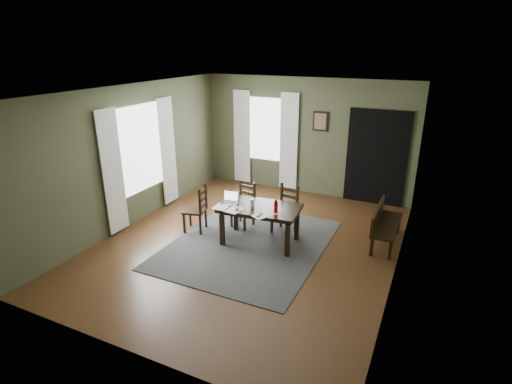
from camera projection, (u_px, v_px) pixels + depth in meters
The scene contains 25 objects.
ground at pixel (249, 244), 7.20m from camera, with size 5.00×6.00×0.01m.
room_shell at pixel (248, 147), 6.57m from camera, with size 5.02×6.02×2.71m.
rug at pixel (249, 244), 7.20m from camera, with size 2.60×3.20×0.01m.
dining_table at pixel (260, 211), 7.04m from camera, with size 1.45×0.96×0.69m.
chair_end at pixel (197, 209), 7.56m from camera, with size 0.48×0.48×0.91m.
chair_back_left at pixel (244, 205), 7.78m from camera, with size 0.43×0.43×0.88m.
chair_back_right at pixel (285, 210), 7.52m from camera, with size 0.47×0.47×0.92m.
bench at pixel (384, 222), 7.08m from camera, with size 0.40×1.24×0.70m.
laptop at pixel (230, 200), 7.18m from camera, with size 0.33×0.27×0.20m.
computer_mouse at pixel (237, 209), 6.87m from camera, with size 0.06×0.10×0.03m, color #3F3F42.
tv_remote at pixel (259, 215), 6.65m from camera, with size 0.05×0.17×0.02m, color black.
drinking_glass at pixel (252, 203), 6.95m from camera, with size 0.07×0.07×0.16m, color silver.
water_bottle at pixel (276, 207), 6.71m from camera, with size 0.09×0.09×0.25m.
paper_a at pixel (221, 207), 7.01m from camera, with size 0.24×0.32×0.00m, color white.
paper_b at pixel (261, 216), 6.64m from camera, with size 0.22×0.28×0.00m, color white.
paper_d at pixel (274, 211), 6.81m from camera, with size 0.21×0.28×0.00m, color white.
paper_e at pixel (234, 210), 6.87m from camera, with size 0.24×0.31×0.00m, color white.
window_left at pixel (140, 149), 7.84m from camera, with size 0.01×1.30×1.70m.
window_back at pixel (265, 129), 9.61m from camera, with size 1.00×0.01×1.50m.
curtain_left_near at pixel (113, 173), 7.22m from camera, with size 0.03×0.48×2.30m.
curtain_left_far at pixel (168, 152), 8.61m from camera, with size 0.03×0.48×2.30m.
curtain_back_left at pixel (242, 137), 9.92m from camera, with size 0.44×0.03×2.30m.
curtain_back_right at pixel (289, 142), 9.42m from camera, with size 0.44×0.03×2.30m.
framed_picture at pixel (320, 121), 8.96m from camera, with size 0.34×0.03×0.44m.
doorway_back at pixel (376, 158), 8.70m from camera, with size 1.30×0.03×2.10m.
Camera 1 is at (2.83, -5.75, 3.41)m, focal length 28.00 mm.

